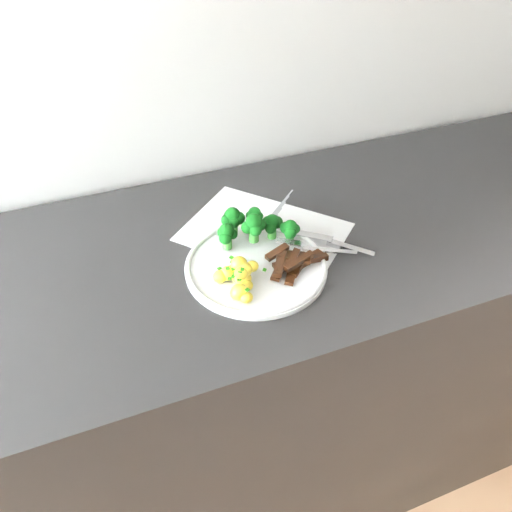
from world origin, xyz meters
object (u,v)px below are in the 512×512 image
Objects in this scene: broccoli at (253,225)px; counter at (288,371)px; knife at (338,245)px; plate at (256,265)px; potatoes at (239,276)px; recipe_paper at (264,232)px; fork at (318,248)px; beef_strips at (293,262)px.

counter is at bearing -4.78° from broccoli.
plate is at bearing 179.53° from knife.
knife is (0.21, 0.03, -0.02)m from potatoes.
knife is (0.11, -0.10, 0.01)m from recipe_paper.
counter is 0.46m from plate.
plate is (-0.11, -0.06, 0.45)m from counter.
broccoli reaches higher than counter.
potatoes reaches higher than fork.
fork reaches higher than plate.
recipe_paper is 0.12m from fork.
counter is 14.98× the size of broccoli.
plate is 0.06m from potatoes.
fork is at bearing -56.47° from recipe_paper.
recipe_paper is at bearing 52.58° from potatoes.
counter is 0.50m from potatoes.
fork is at bearing 18.60° from beef_strips.
fork is (0.06, 0.02, -0.00)m from beef_strips.
knife is at bearing 13.95° from beef_strips.
fork is at bearing 9.61° from potatoes.
potatoes reaches higher than counter.
fork is (0.01, -0.07, 0.46)m from counter.
beef_strips is at bearing -66.94° from broccoli.
plate is at bearing -107.10° from broccoli.
potatoes is 0.63× the size of knife.
recipe_paper is 3.96× the size of potatoes.
plate is 2.77× the size of potatoes.
potatoes is 0.22m from knife.
fork is 0.05m from knife.
potatoes is (-0.07, -0.10, -0.02)m from broccoli.
potatoes is 0.77× the size of beef_strips.
potatoes reaches higher than beef_strips.
fork is at bearing -36.21° from broccoli.
knife is at bearing -40.43° from recipe_paper.
counter is at bearing 28.50° from plate.
potatoes reaches higher than knife.
plate is 0.07m from beef_strips.
knife is (0.17, -0.00, 0.00)m from plate.
broccoli reaches higher than fork.
counter is 24.68× the size of potatoes.
recipe_paper is at bearing 60.11° from plate.
potatoes is 0.73× the size of fork.
potatoes is at bearing -127.42° from recipe_paper.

